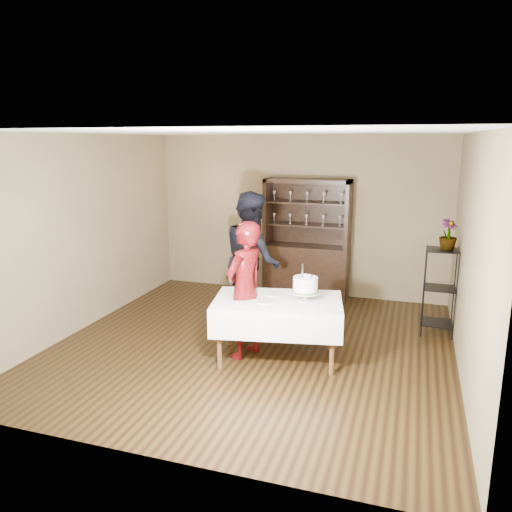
% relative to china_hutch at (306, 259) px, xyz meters
% --- Properties ---
extents(floor, '(5.00, 5.00, 0.00)m').
position_rel_china_hutch_xyz_m(floor, '(-0.20, -2.25, -0.66)').
color(floor, black).
rests_on(floor, ground).
extents(ceiling, '(5.00, 5.00, 0.00)m').
position_rel_china_hutch_xyz_m(ceiling, '(-0.20, -2.25, 2.04)').
color(ceiling, white).
rests_on(ceiling, back_wall).
extents(back_wall, '(5.00, 0.02, 2.70)m').
position_rel_china_hutch_xyz_m(back_wall, '(-0.20, 0.25, 0.69)').
color(back_wall, brown).
rests_on(back_wall, floor).
extents(wall_left, '(0.02, 5.00, 2.70)m').
position_rel_china_hutch_xyz_m(wall_left, '(-2.70, -2.25, 0.69)').
color(wall_left, brown).
rests_on(wall_left, floor).
extents(wall_right, '(0.02, 5.00, 2.70)m').
position_rel_china_hutch_xyz_m(wall_right, '(2.30, -2.25, 0.69)').
color(wall_right, brown).
rests_on(wall_right, floor).
extents(china_hutch, '(1.40, 0.48, 2.00)m').
position_rel_china_hutch_xyz_m(china_hutch, '(0.00, 0.00, 0.00)').
color(china_hutch, black).
rests_on(china_hutch, floor).
extents(plant_etagere, '(0.42, 0.42, 1.20)m').
position_rel_china_hutch_xyz_m(plant_etagere, '(2.08, -1.05, -0.01)').
color(plant_etagere, black).
rests_on(plant_etagere, floor).
extents(cake_table, '(1.66, 1.20, 0.76)m').
position_rel_china_hutch_xyz_m(cake_table, '(0.20, -2.54, -0.09)').
color(cake_table, silver).
rests_on(cake_table, floor).
extents(woman, '(0.59, 0.72, 1.69)m').
position_rel_china_hutch_xyz_m(woman, '(-0.21, -2.55, 0.18)').
color(woman, '#320504').
rests_on(woman, floor).
extents(man, '(1.12, 1.18, 1.92)m').
position_rel_china_hutch_xyz_m(man, '(-0.49, -1.44, 0.30)').
color(man, black).
rests_on(man, floor).
extents(cake, '(0.35, 0.35, 0.45)m').
position_rel_china_hutch_xyz_m(cake, '(0.52, -2.46, 0.27)').
color(cake, silver).
rests_on(cake, cake_table).
extents(plate_near, '(0.26, 0.26, 0.01)m').
position_rel_china_hutch_xyz_m(plate_near, '(0.08, -2.68, 0.10)').
color(plate_near, silver).
rests_on(plate_near, cake_table).
extents(plate_far, '(0.22, 0.22, 0.01)m').
position_rel_china_hutch_xyz_m(plate_far, '(0.11, -2.39, 0.10)').
color(plate_far, silver).
rests_on(plate_far, cake_table).
extents(potted_plant, '(0.32, 0.32, 0.41)m').
position_rel_china_hutch_xyz_m(potted_plant, '(2.13, -1.05, 0.73)').
color(potted_plant, '#476731').
rests_on(potted_plant, plant_etagere).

